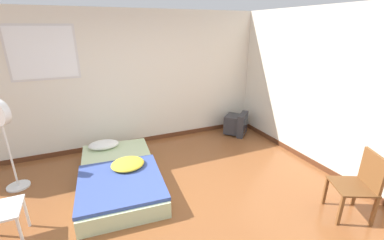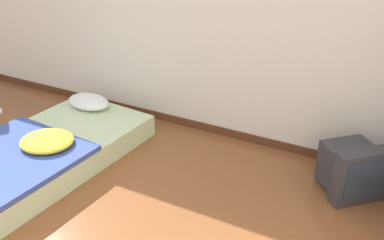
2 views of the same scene
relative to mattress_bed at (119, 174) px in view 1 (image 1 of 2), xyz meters
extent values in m
plane|color=brown|center=(0.47, -1.08, -0.15)|extent=(20.00, 20.00, 0.00)
cube|color=silver|center=(0.47, 1.39, 1.15)|extent=(7.87, 0.06, 2.60)
cube|color=#562D19|center=(0.47, 1.35, -0.10)|extent=(7.87, 0.02, 0.09)
cube|color=silver|center=(-0.85, 1.35, 1.74)|extent=(1.05, 0.01, 0.90)
cube|color=white|center=(-0.85, 1.35, 1.74)|extent=(0.98, 0.01, 0.83)
cube|color=silver|center=(3.23, -1.08, 1.15)|extent=(0.06, 7.27, 2.60)
cube|color=#562D19|center=(3.19, -1.08, -0.10)|extent=(0.02, 7.27, 0.09)
cube|color=beige|center=(0.00, 0.01, -0.03)|extent=(1.27, 2.17, 0.23)
ellipsoid|color=white|center=(-0.13, 0.85, 0.16)|extent=(0.55, 0.38, 0.14)
cube|color=#384C93|center=(-0.03, -0.38, 0.11)|extent=(1.23, 1.30, 0.05)
ellipsoid|color=yellow|center=(0.14, -0.05, 0.18)|extent=(0.59, 0.56, 0.11)
cube|color=#333338|center=(2.66, 0.99, 0.08)|extent=(0.52, 0.51, 0.39)
cube|color=#333338|center=(2.81, 0.83, 0.10)|extent=(0.46, 0.45, 0.49)
cube|color=#283342|center=(2.86, 0.78, 0.11)|extent=(0.31, 0.29, 0.35)
cube|color=brown|center=(2.30, -1.99, 0.06)|extent=(0.05, 0.05, 0.41)
cube|color=brown|center=(2.47, -1.64, 0.06)|extent=(0.05, 0.05, 0.41)
cube|color=brown|center=(2.65, -2.17, 0.06)|extent=(0.05, 0.05, 0.41)
cube|color=brown|center=(2.83, -1.81, 0.06)|extent=(0.05, 0.05, 0.41)
cube|color=brown|center=(2.56, -1.90, 0.27)|extent=(0.59, 0.59, 0.02)
cube|color=brown|center=(2.74, -1.99, 0.50)|extent=(0.21, 0.40, 0.44)
cylinder|color=white|center=(-1.15, -0.88, 0.06)|extent=(0.03, 0.03, 0.41)
cylinder|color=white|center=(-1.15, -0.51, 0.06)|extent=(0.03, 0.03, 0.41)
cylinder|color=silver|center=(-1.42, 0.50, -0.13)|extent=(0.32, 0.32, 0.02)
cylinder|color=silver|center=(-1.42, 0.50, 0.38)|extent=(0.03, 0.03, 1.00)
camera|label=1|loc=(-0.34, -3.58, 2.13)|focal=24.00mm
camera|label=2|loc=(2.94, -2.47, 2.16)|focal=40.00mm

